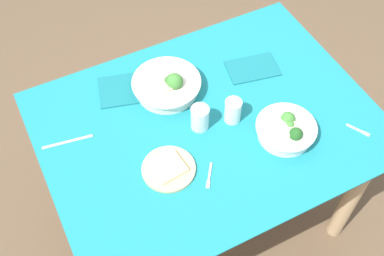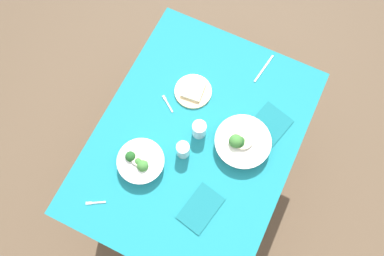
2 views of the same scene
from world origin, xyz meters
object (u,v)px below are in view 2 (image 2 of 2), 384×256
at_px(broccoli_bowl_far, 141,162).
at_px(water_glass_side, 183,150).
at_px(water_glass_center, 200,130).
at_px(napkin_folded_lower, 270,124).
at_px(table_knife_left, 264,68).
at_px(napkin_folded_upper, 201,208).
at_px(broccoli_bowl_near, 242,142).
at_px(fork_by_far_bowl, 95,203).
at_px(fork_by_near_bowl, 167,103).
at_px(bread_side_plate, 193,91).

bearing_deg(broccoli_bowl_far, water_glass_side, -48.98).
relative_size(water_glass_center, napkin_folded_lower, 0.57).
height_order(table_knife_left, napkin_folded_upper, napkin_folded_upper).
distance_m(water_glass_center, napkin_folded_upper, 0.38).
relative_size(broccoli_bowl_far, napkin_folded_lower, 1.26).
height_order(broccoli_bowl_far, broccoli_bowl_near, broccoli_bowl_near).
bearing_deg(broccoli_bowl_far, fork_by_far_bowl, 157.47).
distance_m(water_glass_center, napkin_folded_lower, 0.36).
xyz_separation_m(water_glass_center, fork_by_far_bowl, (-0.53, 0.30, -0.05)).
xyz_separation_m(broccoli_bowl_near, water_glass_center, (-0.03, 0.21, 0.01)).
distance_m(broccoli_bowl_near, napkin_folded_upper, 0.37).
bearing_deg(fork_by_near_bowl, broccoli_bowl_far, 130.51).
height_order(bread_side_plate, water_glass_side, water_glass_side).
height_order(water_glass_side, fork_by_near_bowl, water_glass_side).
distance_m(broccoli_bowl_far, broccoli_bowl_near, 0.50).
height_order(fork_by_far_bowl, fork_by_near_bowl, same).
relative_size(bread_side_plate, table_knife_left, 1.02).
bearing_deg(bread_side_plate, napkin_folded_upper, -150.94).
distance_m(broccoli_bowl_far, napkin_folded_lower, 0.67).
bearing_deg(fork_by_far_bowl, napkin_folded_upper, 173.28).
distance_m(water_glass_center, fork_by_far_bowl, 0.61).
height_order(broccoli_bowl_near, fork_by_far_bowl, broccoli_bowl_near).
distance_m(fork_by_far_bowl, napkin_folded_lower, 0.94).
xyz_separation_m(fork_by_far_bowl, fork_by_near_bowl, (0.60, -0.08, 0.00)).
relative_size(fork_by_far_bowl, napkin_folded_upper, 0.42).
bearing_deg(table_knife_left, broccoli_bowl_far, -15.82).
height_order(water_glass_center, napkin_folded_lower, water_glass_center).
xyz_separation_m(water_glass_side, napkin_folded_upper, (-0.21, -0.19, -0.05)).
xyz_separation_m(broccoli_bowl_far, water_glass_center, (0.26, -0.19, 0.02)).
bearing_deg(table_knife_left, water_glass_side, -7.90).
bearing_deg(broccoli_bowl_far, napkin_folded_lower, -46.40).
distance_m(napkin_folded_upper, napkin_folded_lower, 0.55).
height_order(fork_by_near_bowl, table_knife_left, same).
relative_size(broccoli_bowl_near, napkin_folded_lower, 1.53).
bearing_deg(napkin_folded_upper, water_glass_center, 26.11).
bearing_deg(broccoli_bowl_far, water_glass_center, -35.23).
xyz_separation_m(broccoli_bowl_near, bread_side_plate, (0.15, 0.34, -0.03)).
height_order(broccoli_bowl_far, fork_by_near_bowl, broccoli_bowl_far).
bearing_deg(broccoli_bowl_near, water_glass_side, 123.98).
bearing_deg(broccoli_bowl_near, broccoli_bowl_far, 126.95).
height_order(bread_side_plate, water_glass_center, water_glass_center).
bearing_deg(broccoli_bowl_near, napkin_folded_lower, -28.49).
height_order(broccoli_bowl_near, water_glass_center, broccoli_bowl_near).
relative_size(bread_side_plate, napkin_folded_lower, 1.07).
distance_m(broccoli_bowl_near, fork_by_near_bowl, 0.43).
relative_size(fork_by_far_bowl, table_knife_left, 0.46).
distance_m(bread_side_plate, napkin_folded_upper, 0.60).
relative_size(broccoli_bowl_far, table_knife_left, 1.20).
distance_m(broccoli_bowl_far, napkin_folded_upper, 0.36).
xyz_separation_m(fork_by_near_bowl, napkin_folded_lower, (0.12, -0.52, 0.00)).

